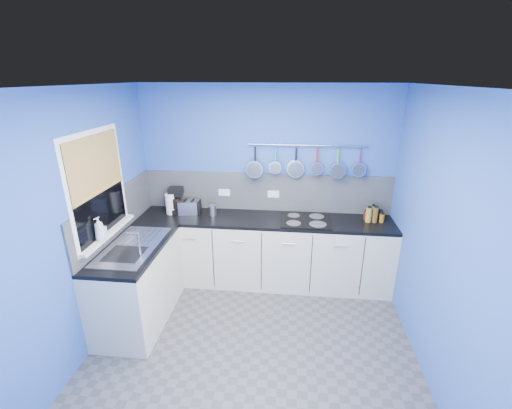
% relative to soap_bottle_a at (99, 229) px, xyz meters
% --- Properties ---
extents(floor, '(3.20, 3.00, 0.02)m').
position_rel_soap_bottle_a_xyz_m(floor, '(1.53, -0.13, -1.18)').
color(floor, '#47474C').
rests_on(floor, ground).
extents(ceiling, '(3.20, 3.00, 0.02)m').
position_rel_soap_bottle_a_xyz_m(ceiling, '(1.53, -0.13, 1.34)').
color(ceiling, white).
rests_on(ceiling, ground).
extents(wall_back, '(3.20, 0.02, 2.50)m').
position_rel_soap_bottle_a_xyz_m(wall_back, '(1.53, 1.38, 0.08)').
color(wall_back, '#2E53AF').
rests_on(wall_back, ground).
extents(wall_front, '(3.20, 0.02, 2.50)m').
position_rel_soap_bottle_a_xyz_m(wall_front, '(1.53, -1.64, 0.08)').
color(wall_front, '#2E53AF').
rests_on(wall_front, ground).
extents(wall_left, '(0.02, 3.00, 2.50)m').
position_rel_soap_bottle_a_xyz_m(wall_left, '(-0.08, -0.13, 0.08)').
color(wall_left, '#2E53AF').
rests_on(wall_left, ground).
extents(wall_right, '(0.02, 3.00, 2.50)m').
position_rel_soap_bottle_a_xyz_m(wall_right, '(3.14, -0.13, 0.08)').
color(wall_right, '#2E53AF').
rests_on(wall_right, ground).
extents(backsplash_back, '(3.20, 0.02, 0.50)m').
position_rel_soap_bottle_a_xyz_m(backsplash_back, '(1.53, 1.36, -0.02)').
color(backsplash_back, slate).
rests_on(backsplash_back, wall_back).
extents(backsplash_left, '(0.02, 1.80, 0.50)m').
position_rel_soap_bottle_a_xyz_m(backsplash_left, '(-0.06, 0.47, -0.02)').
color(backsplash_left, slate).
rests_on(backsplash_left, wall_left).
extents(cabinet_run_back, '(3.20, 0.60, 0.86)m').
position_rel_soap_bottle_a_xyz_m(cabinet_run_back, '(1.53, 1.07, -0.74)').
color(cabinet_run_back, beige).
rests_on(cabinet_run_back, ground).
extents(worktop_back, '(3.20, 0.60, 0.04)m').
position_rel_soap_bottle_a_xyz_m(worktop_back, '(1.53, 1.07, -0.29)').
color(worktop_back, black).
rests_on(worktop_back, cabinet_run_back).
extents(cabinet_run_left, '(0.60, 1.20, 0.86)m').
position_rel_soap_bottle_a_xyz_m(cabinet_run_left, '(0.23, 0.17, -0.74)').
color(cabinet_run_left, beige).
rests_on(cabinet_run_left, ground).
extents(worktop_left, '(0.60, 1.20, 0.04)m').
position_rel_soap_bottle_a_xyz_m(worktop_left, '(0.23, 0.17, -0.29)').
color(worktop_left, black).
rests_on(worktop_left, cabinet_run_left).
extents(window_frame, '(0.01, 1.00, 1.10)m').
position_rel_soap_bottle_a_xyz_m(window_frame, '(-0.05, 0.17, 0.38)').
color(window_frame, white).
rests_on(window_frame, wall_left).
extents(window_glass, '(0.01, 0.90, 1.00)m').
position_rel_soap_bottle_a_xyz_m(window_glass, '(-0.04, 0.17, 0.38)').
color(window_glass, black).
rests_on(window_glass, wall_left).
extents(bamboo_blind, '(0.01, 0.90, 0.55)m').
position_rel_soap_bottle_a_xyz_m(bamboo_blind, '(-0.03, 0.17, 0.61)').
color(bamboo_blind, '#A98D4D').
rests_on(bamboo_blind, wall_left).
extents(window_sill, '(0.10, 0.98, 0.03)m').
position_rel_soap_bottle_a_xyz_m(window_sill, '(-0.02, 0.17, -0.13)').
color(window_sill, white).
rests_on(window_sill, wall_left).
extents(sink_unit, '(0.50, 0.95, 0.01)m').
position_rel_soap_bottle_a_xyz_m(sink_unit, '(0.23, 0.17, -0.27)').
color(sink_unit, silver).
rests_on(sink_unit, worktop_left).
extents(mixer_tap, '(0.12, 0.08, 0.26)m').
position_rel_soap_bottle_a_xyz_m(mixer_tap, '(0.39, -0.01, -0.14)').
color(mixer_tap, silver).
rests_on(mixer_tap, worktop_left).
extents(socket_left, '(0.15, 0.01, 0.09)m').
position_rel_soap_bottle_a_xyz_m(socket_left, '(0.98, 1.35, -0.04)').
color(socket_left, white).
rests_on(socket_left, backsplash_back).
extents(socket_right, '(0.15, 0.01, 0.09)m').
position_rel_soap_bottle_a_xyz_m(socket_right, '(1.63, 1.35, -0.04)').
color(socket_right, white).
rests_on(socket_right, backsplash_back).
extents(pot_rail, '(1.45, 0.02, 0.02)m').
position_rel_soap_bottle_a_xyz_m(pot_rail, '(2.03, 1.32, 0.61)').
color(pot_rail, silver).
rests_on(pot_rail, wall_back).
extents(soap_bottle_a, '(0.12, 0.12, 0.24)m').
position_rel_soap_bottle_a_xyz_m(soap_bottle_a, '(0.00, 0.00, 0.00)').
color(soap_bottle_a, white).
rests_on(soap_bottle_a, window_sill).
extents(soap_bottle_b, '(0.09, 0.09, 0.17)m').
position_rel_soap_bottle_a_xyz_m(soap_bottle_b, '(0.00, 0.04, -0.03)').
color(soap_bottle_b, white).
rests_on(soap_bottle_b, window_sill).
extents(paper_towel, '(0.13, 0.13, 0.27)m').
position_rel_soap_bottle_a_xyz_m(paper_towel, '(0.32, 1.10, -0.14)').
color(paper_towel, white).
rests_on(paper_towel, worktop_back).
extents(coffee_maker, '(0.21, 0.22, 0.33)m').
position_rel_soap_bottle_a_xyz_m(coffee_maker, '(0.38, 1.16, -0.11)').
color(coffee_maker, black).
rests_on(coffee_maker, worktop_back).
extents(toaster, '(0.29, 0.19, 0.17)m').
position_rel_soap_bottle_a_xyz_m(toaster, '(0.56, 1.14, -0.18)').
color(toaster, silver).
rests_on(toaster, worktop_back).
extents(canister, '(0.11, 0.11, 0.14)m').
position_rel_soap_bottle_a_xyz_m(canister, '(0.87, 1.10, -0.20)').
color(canister, silver).
rests_on(canister, worktop_back).
extents(hob, '(0.60, 0.52, 0.01)m').
position_rel_soap_bottle_a_xyz_m(hob, '(2.05, 1.05, -0.26)').
color(hob, black).
rests_on(hob, worktop_back).
extents(pan_0, '(0.21, 0.12, 0.40)m').
position_rel_soap_bottle_a_xyz_m(pan_0, '(1.40, 1.31, 0.41)').
color(pan_0, silver).
rests_on(pan_0, pot_rail).
extents(pan_1, '(0.16, 0.10, 0.35)m').
position_rel_soap_bottle_a_xyz_m(pan_1, '(1.65, 1.31, 0.44)').
color(pan_1, silver).
rests_on(pan_1, pot_rail).
extents(pan_2, '(0.21, 0.06, 0.40)m').
position_rel_soap_bottle_a_xyz_m(pan_2, '(1.90, 1.31, 0.41)').
color(pan_2, silver).
rests_on(pan_2, pot_rail).
extents(pan_3, '(0.16, 0.11, 0.35)m').
position_rel_soap_bottle_a_xyz_m(pan_3, '(2.16, 1.31, 0.44)').
color(pan_3, silver).
rests_on(pan_3, pot_rail).
extents(pan_4, '(0.19, 0.12, 0.38)m').
position_rel_soap_bottle_a_xyz_m(pan_4, '(2.41, 1.31, 0.42)').
color(pan_4, silver).
rests_on(pan_4, pot_rail).
extents(pan_5, '(0.18, 0.07, 0.37)m').
position_rel_soap_bottle_a_xyz_m(pan_5, '(2.67, 1.31, 0.43)').
color(pan_5, silver).
rests_on(pan_5, pot_rail).
extents(condiment_0, '(0.07, 0.07, 0.11)m').
position_rel_soap_bottle_a_xyz_m(condiment_0, '(2.97, 1.21, -0.21)').
color(condiment_0, black).
rests_on(condiment_0, worktop_back).
extents(condiment_1, '(0.05, 0.05, 0.18)m').
position_rel_soap_bottle_a_xyz_m(condiment_1, '(2.87, 1.19, -0.18)').
color(condiment_1, '#3F721E').
rests_on(condiment_1, worktop_back).
extents(condiment_2, '(0.06, 0.06, 0.10)m').
position_rel_soap_bottle_a_xyz_m(condiment_2, '(2.80, 1.18, -0.22)').
color(condiment_2, '#4C190C').
rests_on(condiment_2, worktop_back).
extents(condiment_3, '(0.06, 0.06, 0.11)m').
position_rel_soap_bottle_a_xyz_m(condiment_3, '(2.97, 1.10, -0.22)').
color(condiment_3, '#8C5914').
rests_on(condiment_3, worktop_back).
extents(condiment_4, '(0.07, 0.07, 0.19)m').
position_rel_soap_bottle_a_xyz_m(condiment_4, '(2.88, 1.10, -0.17)').
color(condiment_4, brown).
rests_on(condiment_4, worktop_back).
extents(condiment_5, '(0.07, 0.07, 0.18)m').
position_rel_soap_bottle_a_xyz_m(condiment_5, '(2.81, 1.10, -0.18)').
color(condiment_5, olive).
rests_on(condiment_5, worktop_back).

